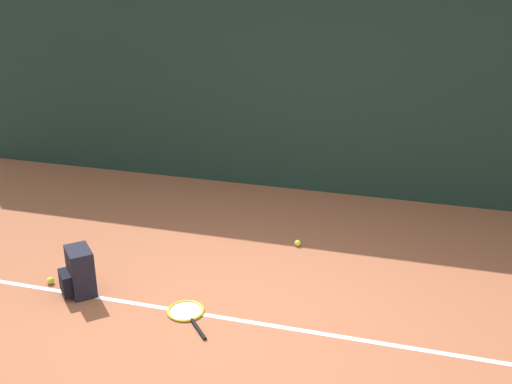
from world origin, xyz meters
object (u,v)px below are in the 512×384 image
at_px(tennis_racket, 187,313).
at_px(tennis_ball_near_player, 50,281).
at_px(backpack, 79,273).
at_px(tennis_ball_mid_court, 298,243).

distance_m(tennis_racket, tennis_ball_near_player, 1.41).
xyz_separation_m(backpack, tennis_ball_near_player, (-0.36, 0.07, -0.18)).
relative_size(tennis_racket, tennis_ball_mid_court, 8.70).
xyz_separation_m(tennis_racket, tennis_ball_near_player, (-1.41, 0.12, 0.02)).
bearing_deg(backpack, tennis_racket, 44.00).
relative_size(backpack, tennis_ball_mid_court, 6.67).
height_order(tennis_racket, tennis_ball_near_player, tennis_ball_near_player).
xyz_separation_m(tennis_racket, backpack, (-1.05, 0.05, 0.20)).
bearing_deg(tennis_racket, tennis_ball_near_player, 43.15).
distance_m(tennis_ball_near_player, tennis_ball_mid_court, 2.47).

